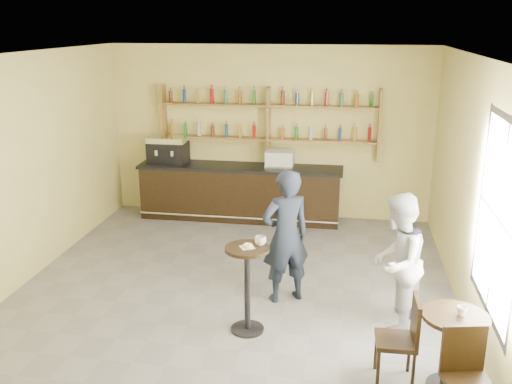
% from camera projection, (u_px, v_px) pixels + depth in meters
% --- Properties ---
extents(floor, '(7.00, 7.00, 0.00)m').
position_uv_depth(floor, '(232.00, 295.00, 7.80)').
color(floor, slate).
rests_on(floor, ground).
extents(ceiling, '(7.00, 7.00, 0.00)m').
position_uv_depth(ceiling, '(229.00, 56.00, 6.87)').
color(ceiling, white).
rests_on(ceiling, wall_back).
extents(wall_back, '(7.00, 0.00, 7.00)m').
position_uv_depth(wall_back, '(269.00, 132.00, 10.64)').
color(wall_back, '#E3D681').
rests_on(wall_back, floor).
extents(wall_front, '(7.00, 0.00, 7.00)m').
position_uv_depth(wall_front, '(128.00, 316.00, 4.03)').
color(wall_front, '#E3D681').
rests_on(wall_front, floor).
extents(wall_left, '(0.00, 7.00, 7.00)m').
position_uv_depth(wall_left, '(16.00, 173.00, 7.81)').
color(wall_left, '#E3D681').
rests_on(wall_left, floor).
extents(wall_right, '(0.00, 7.00, 7.00)m').
position_uv_depth(wall_right, '(474.00, 194.00, 6.86)').
color(wall_right, '#E3D681').
rests_on(wall_right, floor).
extents(window_pane, '(0.00, 2.00, 2.00)m').
position_uv_depth(window_pane, '(498.00, 219.00, 5.70)').
color(window_pane, white).
rests_on(window_pane, wall_right).
extents(window_frame, '(0.04, 1.70, 2.10)m').
position_uv_depth(window_frame, '(498.00, 219.00, 5.70)').
color(window_frame, black).
rests_on(window_frame, wall_right).
extents(shelf_unit, '(4.00, 0.26, 1.40)m').
position_uv_depth(shelf_unit, '(268.00, 123.00, 10.46)').
color(shelf_unit, brown).
rests_on(shelf_unit, wall_back).
extents(liquor_bottles, '(3.68, 0.10, 1.00)m').
position_uv_depth(liquor_bottles, '(268.00, 113.00, 10.41)').
color(liquor_bottles, '#8C5919').
rests_on(liquor_bottles, shelf_unit).
extents(bar_counter, '(3.79, 0.74, 1.03)m').
position_uv_depth(bar_counter, '(240.00, 192.00, 10.70)').
color(bar_counter, black).
rests_on(bar_counter, floor).
extents(espresso_machine, '(0.74, 0.51, 0.50)m').
position_uv_depth(espresso_machine, '(168.00, 150.00, 10.70)').
color(espresso_machine, black).
rests_on(espresso_machine, bar_counter).
extents(pastry_case, '(0.55, 0.46, 0.31)m').
position_uv_depth(pastry_case, '(280.00, 159.00, 10.39)').
color(pastry_case, silver).
rests_on(pastry_case, bar_counter).
extents(pedestal_table, '(0.64, 0.64, 1.08)m').
position_uv_depth(pedestal_table, '(247.00, 290.00, 6.77)').
color(pedestal_table, black).
rests_on(pedestal_table, floor).
extents(napkin, '(0.21, 0.21, 0.00)m').
position_uv_depth(napkin, '(247.00, 247.00, 6.61)').
color(napkin, white).
rests_on(napkin, pedestal_table).
extents(donut, '(0.15, 0.15, 0.04)m').
position_uv_depth(donut, '(248.00, 246.00, 6.59)').
color(donut, gold).
rests_on(donut, napkin).
extents(cup_pedestal, '(0.18, 0.18, 0.11)m').
position_uv_depth(cup_pedestal, '(260.00, 241.00, 6.67)').
color(cup_pedestal, white).
rests_on(cup_pedestal, pedestal_table).
extents(man_main, '(0.78, 0.70, 1.80)m').
position_uv_depth(man_main, '(286.00, 236.00, 7.44)').
color(man_main, black).
rests_on(man_main, floor).
extents(cafe_table, '(0.83, 0.83, 0.83)m').
position_uv_depth(cafe_table, '(452.00, 352.00, 5.71)').
color(cafe_table, black).
rests_on(cafe_table, floor).
extents(cup_cafe, '(0.13, 0.13, 0.09)m').
position_uv_depth(cup_cafe, '(462.00, 311.00, 5.57)').
color(cup_cafe, white).
rests_on(cup_cafe, cafe_table).
extents(chair_west, '(0.42, 0.42, 0.94)m').
position_uv_depth(chair_west, '(396.00, 340.00, 5.83)').
color(chair_west, black).
rests_on(chair_west, floor).
extents(chair_south, '(0.49, 0.49, 0.96)m').
position_uv_depth(chair_south, '(469.00, 383.00, 5.12)').
color(chair_south, black).
rests_on(chair_south, floor).
extents(patron_second, '(0.89, 1.00, 1.70)m').
position_uv_depth(patron_second, '(397.00, 262.00, 6.78)').
color(patron_second, '#ADAEB2').
rests_on(patron_second, floor).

